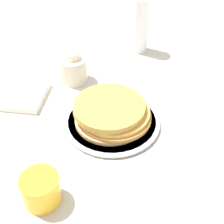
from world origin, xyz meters
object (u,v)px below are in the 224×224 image
at_px(pancake_stack, 112,113).
at_px(cream_jug, 73,68).
at_px(plate, 112,121).
at_px(juice_glass, 41,189).
at_px(water_bottle_near, 140,25).

bearing_deg(pancake_stack, cream_jug, 107.41).
relative_size(plate, pancake_stack, 1.26).
xyz_separation_m(juice_glass, cream_jug, (0.13, 0.42, 0.01)).
relative_size(plate, juice_glass, 3.17).
bearing_deg(pancake_stack, plate, -62.58).
height_order(plate, pancake_stack, pancake_stack).
height_order(plate, cream_jug, cream_jug).
relative_size(plate, water_bottle_near, 1.22).
distance_m(plate, water_bottle_near, 0.41).
xyz_separation_m(pancake_stack, water_bottle_near, (0.18, 0.36, 0.06)).
height_order(plate, water_bottle_near, water_bottle_near).
relative_size(juice_glass, cream_jug, 0.80).
relative_size(juice_glass, water_bottle_near, 0.39).
bearing_deg(plate, water_bottle_near, 62.91).
height_order(pancake_stack, water_bottle_near, water_bottle_near).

